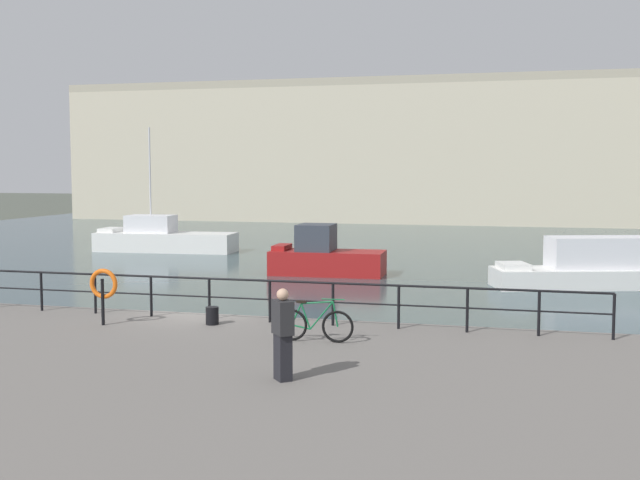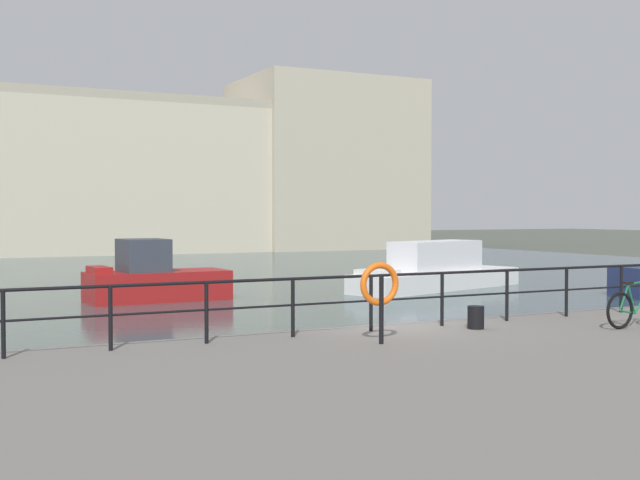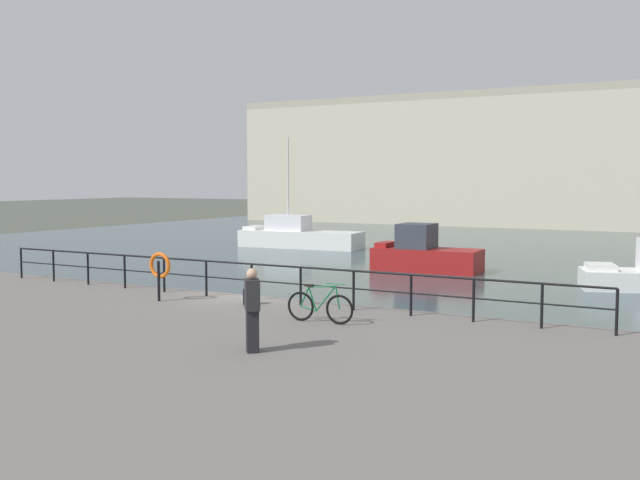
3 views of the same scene
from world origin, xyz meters
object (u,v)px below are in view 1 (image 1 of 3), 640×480
object	(u,v)px
life_ring_stand	(103,286)
parked_bicycle	(314,324)
harbor_building	(509,150)
standing_person	(283,334)
moored_small_launch	(162,239)
mooring_bollard	(212,316)
moored_cabin_cruiser	(604,268)
moored_harbor_tender	(324,257)

from	to	relation	value
life_ring_stand	parked_bicycle	bearing A→B (deg)	-5.90
harbor_building	standing_person	distance (m)	61.35
moored_small_launch	mooring_bollard	size ratio (longest dim) A/B	19.09
parked_bicycle	life_ring_stand	bearing A→B (deg)	171.50
life_ring_stand	standing_person	bearing A→B (deg)	-33.52
moored_cabin_cruiser	moored_small_launch	xyz separation A→B (m)	(-24.01, 8.53, -0.03)
parked_bicycle	mooring_bollard	distance (m)	3.23
moored_cabin_cruiser	moored_small_launch	bearing A→B (deg)	-36.93
moored_cabin_cruiser	mooring_bollard	distance (m)	19.61
moored_cabin_cruiser	moored_small_launch	size ratio (longest dim) A/B	1.14
harbor_building	life_ring_stand	world-z (taller)	harbor_building
moored_small_launch	parked_bicycle	size ratio (longest dim) A/B	4.74
standing_person	parked_bicycle	bearing A→B (deg)	-124.66
moored_harbor_tender	mooring_bollard	size ratio (longest dim) A/B	12.05
moored_harbor_tender	moored_small_launch	xyz separation A→B (m)	(-11.85, 7.62, -0.06)
parked_bicycle	mooring_bollard	world-z (taller)	parked_bicycle
harbor_building	parked_bicycle	size ratio (longest dim) A/B	39.04
mooring_bollard	moored_harbor_tender	bearing A→B (deg)	95.22
moored_harbor_tender	standing_person	bearing A→B (deg)	100.00
life_ring_stand	standing_person	distance (m)	6.99
moored_cabin_cruiser	life_ring_stand	world-z (taller)	life_ring_stand
moored_cabin_cruiser	parked_bicycle	world-z (taller)	moored_cabin_cruiser
life_ring_stand	mooring_bollard	bearing A→B (deg)	15.13
standing_person	life_ring_stand	bearing A→B (deg)	-73.25
parked_bicycle	standing_person	size ratio (longest dim) A/B	1.05
mooring_bollard	harbor_building	bearing A→B (deg)	84.36
moored_small_launch	standing_person	bearing A→B (deg)	115.14
moored_harbor_tender	mooring_bollard	bearing A→B (deg)	92.79
moored_harbor_tender	life_ring_stand	bearing A→B (deg)	84.46
mooring_bollard	life_ring_stand	size ratio (longest dim) A/B	0.31
harbor_building	moored_small_launch	world-z (taller)	harbor_building
moored_small_launch	standing_person	xyz separation A→B (m)	(16.69, -29.60, 1.15)
harbor_building	moored_cabin_cruiser	world-z (taller)	harbor_building
mooring_bollard	standing_person	bearing A→B (deg)	-54.48
life_ring_stand	moored_small_launch	bearing A→B (deg)	112.88
parked_bicycle	standing_person	xyz separation A→B (m)	(0.29, -3.29, 0.47)
moored_harbor_tender	parked_bicycle	bearing A→B (deg)	101.26
mooring_bollard	moored_cabin_cruiser	bearing A→B (deg)	57.39
moored_cabin_cruiser	standing_person	world-z (taller)	standing_person
moored_cabin_cruiser	mooring_bollard	size ratio (longest dim) A/B	21.72
standing_person	moored_cabin_cruiser	bearing A→B (deg)	-148.87
moored_small_launch	moored_cabin_cruiser	bearing A→B (deg)	156.17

